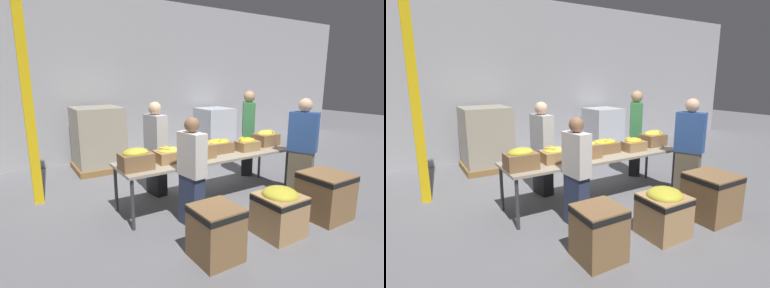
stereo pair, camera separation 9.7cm
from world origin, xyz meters
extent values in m
plane|color=slate|center=(0.00, 0.00, 0.00)|extent=(30.00, 30.00, 0.00)
cube|color=#A8A8AD|center=(0.00, 3.53, 2.00)|extent=(16.00, 0.08, 4.00)
cube|color=#9E937F|center=(0.00, 0.00, 0.76)|extent=(3.14, 0.83, 0.04)
cylinder|color=#38383D|center=(-1.51, -0.35, 0.37)|extent=(0.05, 0.05, 0.74)
cylinder|color=#38383D|center=(1.51, -0.35, 0.37)|extent=(0.05, 0.05, 0.74)
cylinder|color=#38383D|center=(-1.51, 0.35, 0.37)|extent=(0.05, 0.05, 0.74)
cylinder|color=#38383D|center=(1.51, 0.35, 0.37)|extent=(0.05, 0.05, 0.74)
cube|color=olive|center=(-1.34, -0.10, 0.89)|extent=(0.45, 0.33, 0.23)
ellipsoid|color=gold|center=(-1.34, -0.10, 1.02)|extent=(0.37, 0.28, 0.13)
ellipsoid|color=gold|center=(-1.31, -0.06, 1.05)|extent=(0.05, 0.19, 0.05)
ellipsoid|color=gold|center=(-1.22, -0.09, 1.05)|extent=(0.10, 0.15, 0.05)
cube|color=#A37A4C|center=(-0.75, 0.00, 0.86)|extent=(0.46, 0.34, 0.17)
ellipsoid|color=yellow|center=(-0.75, 0.00, 0.96)|extent=(0.38, 0.28, 0.08)
ellipsoid|color=yellow|center=(-0.79, 0.05, 1.00)|extent=(0.08, 0.17, 0.04)
ellipsoid|color=yellow|center=(-0.85, -0.02, 1.00)|extent=(0.16, 0.21, 0.05)
ellipsoid|color=yellow|center=(-0.76, 0.06, 0.99)|extent=(0.09, 0.19, 0.04)
cube|color=olive|center=(-0.25, -0.07, 0.89)|extent=(0.46, 0.30, 0.22)
ellipsoid|color=gold|center=(-0.25, -0.07, 1.01)|extent=(0.36, 0.28, 0.09)
ellipsoid|color=gold|center=(-0.34, -0.10, 1.03)|extent=(0.22, 0.09, 0.04)
ellipsoid|color=gold|center=(-0.36, -0.11, 1.04)|extent=(0.20, 0.15, 0.05)
ellipsoid|color=gold|center=(-0.17, -0.04, 1.04)|extent=(0.12, 0.20, 0.05)
ellipsoid|color=gold|center=(-0.15, 0.01, 1.02)|extent=(0.13, 0.17, 0.05)
cube|color=olive|center=(0.24, 0.08, 0.87)|extent=(0.46, 0.32, 0.18)
ellipsoid|color=gold|center=(0.24, 0.08, 0.96)|extent=(0.42, 0.28, 0.09)
ellipsoid|color=gold|center=(0.10, 0.12, 0.99)|extent=(0.15, 0.06, 0.04)
ellipsoid|color=gold|center=(0.24, 0.02, 1.00)|extent=(0.17, 0.13, 0.04)
ellipsoid|color=gold|center=(0.32, 0.07, 0.99)|extent=(0.22, 0.09, 0.05)
ellipsoid|color=gold|center=(0.29, 0.18, 0.98)|extent=(0.16, 0.11, 0.04)
cube|color=#A37A4C|center=(0.76, -0.08, 0.86)|extent=(0.40, 0.27, 0.17)
ellipsoid|color=gold|center=(0.76, -0.08, 0.95)|extent=(0.31, 0.23, 0.11)
ellipsoid|color=gold|center=(0.68, -0.02, 0.99)|extent=(0.20, 0.13, 0.05)
ellipsoid|color=gold|center=(0.77, -0.05, 0.99)|extent=(0.17, 0.09, 0.04)
cube|color=olive|center=(1.35, 0.05, 0.89)|extent=(0.43, 0.34, 0.22)
ellipsoid|color=yellow|center=(1.35, 0.05, 1.00)|extent=(0.38, 0.27, 0.13)
ellipsoid|color=yellow|center=(1.37, -0.01, 1.04)|extent=(0.17, 0.12, 0.04)
ellipsoid|color=yellow|center=(1.25, 0.06, 1.03)|extent=(0.16, 0.09, 0.05)
ellipsoid|color=yellow|center=(1.26, -0.03, 1.03)|extent=(0.15, 0.04, 0.04)
ellipsoid|color=yellow|center=(1.42, 0.00, 1.05)|extent=(0.11, 0.22, 0.05)
cube|color=black|center=(-0.67, 0.68, 0.39)|extent=(0.25, 0.40, 0.78)
cube|color=#B2B2B7|center=(-0.67, 0.68, 1.10)|extent=(0.28, 0.47, 0.64)
sphere|color=#DBAD89|center=(-0.67, 0.68, 1.54)|extent=(0.22, 0.22, 0.22)
cube|color=#2D3856|center=(-0.75, -0.64, 0.36)|extent=(0.23, 0.37, 0.73)
cube|color=silver|center=(-0.75, -0.64, 1.03)|extent=(0.25, 0.43, 0.60)
sphere|color=#896042|center=(-0.75, -0.64, 1.43)|extent=(0.21, 0.21, 0.21)
cube|color=black|center=(1.49, 0.71, 0.42)|extent=(0.43, 0.45, 0.85)
cube|color=#387A47|center=(1.49, 0.71, 1.20)|extent=(0.49, 0.52, 0.70)
sphere|color=tan|center=(1.49, 0.71, 1.67)|extent=(0.24, 0.24, 0.24)
cube|color=#6B604C|center=(1.40, -0.74, 0.41)|extent=(0.36, 0.44, 0.81)
cube|color=#2D5199|center=(1.40, -0.74, 1.15)|extent=(0.40, 0.51, 0.67)
sphere|color=#DBAD89|center=(1.40, -0.74, 1.60)|extent=(0.23, 0.23, 0.23)
cube|color=olive|center=(-0.95, -1.47, 0.32)|extent=(0.51, 0.51, 0.63)
cube|color=black|center=(-0.95, -1.47, 0.58)|extent=(0.51, 0.51, 0.07)
cube|color=tan|center=(0.08, -1.47, 0.28)|extent=(0.54, 0.54, 0.55)
cube|color=black|center=(0.08, -1.47, 0.50)|extent=(0.55, 0.55, 0.07)
ellipsoid|color=gold|center=(0.08, -1.47, 0.56)|extent=(0.46, 0.46, 0.19)
cube|color=olive|center=(1.05, -1.47, 0.34)|extent=(0.63, 0.63, 0.68)
cube|color=black|center=(1.05, -1.47, 0.62)|extent=(0.63, 0.63, 0.07)
cube|color=yellow|center=(-2.51, 1.38, 2.00)|extent=(0.15, 0.15, 4.00)
cube|color=olive|center=(-1.13, 2.73, 0.07)|extent=(1.10, 1.10, 0.13)
cube|color=#A39984|center=(-1.13, 2.73, 0.77)|extent=(1.01, 1.01, 1.28)
cube|color=olive|center=(2.20, 2.88, 0.07)|extent=(0.97, 0.97, 0.13)
cube|color=silver|center=(2.20, 2.88, 0.67)|extent=(0.89, 0.89, 1.07)
camera|label=1|loc=(-2.82, -3.96, 2.04)|focal=28.00mm
camera|label=2|loc=(-2.74, -4.01, 2.04)|focal=28.00mm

